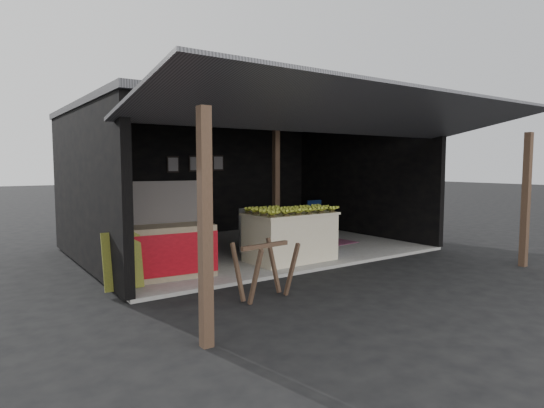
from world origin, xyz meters
TOP-DOWN VIEW (x-y plane):
  - ground at (0.00, 0.00)m, footprint 80.00×80.00m
  - concrete_slab at (0.00, 2.50)m, footprint 7.00×5.00m
  - shophouse at (0.00, 2.82)m, footprint 7.40×7.29m
  - banana_table at (-0.14, 0.81)m, footprint 1.70×1.07m
  - banana_pile at (-0.14, 0.81)m, footprint 1.57×0.97m
  - white_crate at (-0.12, 1.80)m, footprint 0.86×0.62m
  - neighbor_stall at (-2.60, 0.94)m, footprint 1.59×0.85m
  - green_signboard at (-3.41, 0.61)m, footprint 0.57×0.19m
  - sawhorse at (-1.86, -0.86)m, footprint 0.81×0.77m
  - water_barrel at (0.91, 1.13)m, footprint 0.33×0.33m
  - plastic_chair at (2.05, 2.58)m, footprint 0.45×0.45m
  - magenta_rug at (1.65, 1.92)m, footprint 1.57×1.11m
  - picture_frames at (-0.17, 4.89)m, footprint 1.62×0.04m

SIDE VIEW (x-z plane):
  - ground at x=0.00m, z-range 0.00..0.00m
  - concrete_slab at x=0.00m, z-range 0.00..0.06m
  - magenta_rug at x=1.65m, z-range 0.06..0.07m
  - water_barrel at x=0.91m, z-range 0.06..0.54m
  - green_signboard at x=-3.41m, z-range 0.06..0.92m
  - sawhorse at x=-1.86m, z-range 0.11..0.91m
  - white_crate at x=-0.12m, z-range 0.06..0.98m
  - banana_table at x=-0.14m, z-range 0.06..0.99m
  - neighbor_stall at x=-2.60m, z-range -0.25..1.32m
  - plastic_chair at x=2.05m, z-range 0.15..1.09m
  - banana_pile at x=-0.14m, z-range 0.99..1.17m
  - picture_frames at x=-0.17m, z-range 1.70..2.16m
  - shophouse at x=0.00m, z-range 0.59..3.61m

